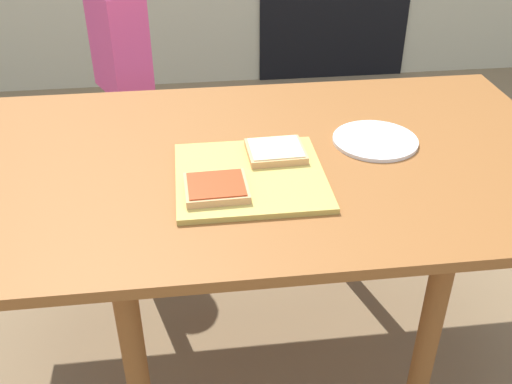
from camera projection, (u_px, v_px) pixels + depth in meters
name	position (u px, v px, depth m)	size (l,w,h in m)	color
ground_plane	(264.00, 351.00, 1.83)	(16.00, 16.00, 0.00)	olive
dining_table	(266.00, 181.00, 1.50)	(1.53, 0.90, 0.69)	brown
cutting_board	(250.00, 176.00, 1.37)	(0.34, 0.33, 0.01)	gold
pizza_slice_near_left	(216.00, 188.00, 1.30)	(0.14, 0.13, 0.02)	#E3A165
pizza_slice_far_right	(276.00, 151.00, 1.44)	(0.14, 0.13, 0.02)	#E3A165
plate_white_right	(375.00, 140.00, 1.52)	(0.22, 0.22, 0.01)	white
child_left	(122.00, 62.00, 2.15)	(0.23, 0.28, 1.08)	navy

